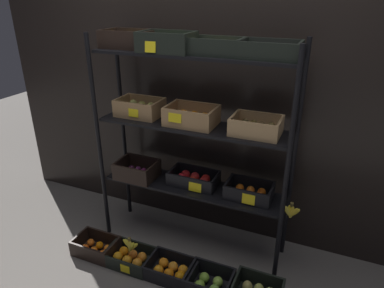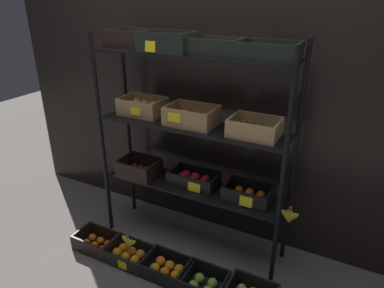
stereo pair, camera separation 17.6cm
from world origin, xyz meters
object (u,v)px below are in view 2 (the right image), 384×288
at_px(crate_ground_orange, 129,254).
at_px(display_rack, 191,118).
at_px(banana_bunch_loose, 129,242).
at_px(crate_ground_tangerine, 97,243).
at_px(crate_ground_center_orange, 167,269).
at_px(crate_ground_apple_green, 203,284).

bearing_deg(crate_ground_orange, display_rack, 52.26).
height_order(display_rack, banana_bunch_loose, display_rack).
xyz_separation_m(crate_ground_tangerine, crate_ground_orange, (0.30, 0.01, -0.00)).
bearing_deg(crate_ground_orange, crate_ground_center_orange, 0.93).
height_order(crate_ground_tangerine, banana_bunch_loose, banana_bunch_loose).
height_order(display_rack, crate_ground_center_orange, display_rack).
distance_m(crate_ground_center_orange, banana_bunch_loose, 0.36).
height_order(crate_ground_orange, crate_ground_center_orange, crate_ground_center_orange).
bearing_deg(crate_ground_tangerine, crate_ground_apple_green, 0.06).
bearing_deg(crate_ground_tangerine, banana_bunch_loose, 2.02).
distance_m(crate_ground_orange, crate_ground_apple_green, 0.64).
xyz_separation_m(crate_ground_tangerine, banana_bunch_loose, (0.31, 0.01, 0.12)).
bearing_deg(crate_ground_center_orange, crate_ground_orange, -179.07).
bearing_deg(banana_bunch_loose, crate_ground_tangerine, -177.98).
bearing_deg(banana_bunch_loose, display_rack, 53.05).
relative_size(crate_ground_orange, crate_ground_center_orange, 1.01).
bearing_deg(crate_ground_orange, crate_ground_tangerine, -178.07).
bearing_deg(crate_ground_center_orange, banana_bunch_loose, -179.18).
height_order(crate_ground_orange, crate_ground_apple_green, crate_ground_apple_green).
bearing_deg(banana_bunch_loose, crate_ground_orange, -175.28).
height_order(crate_ground_center_orange, banana_bunch_loose, banana_bunch_loose).
bearing_deg(crate_ground_orange, crate_ground_apple_green, -0.83).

